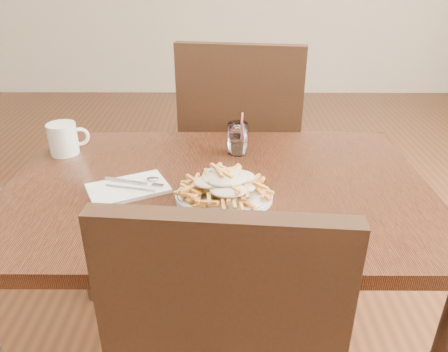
{
  "coord_description": "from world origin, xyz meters",
  "views": [
    {
      "loc": [
        0.02,
        -1.1,
        1.33
      ],
      "look_at": [
        0.02,
        -0.09,
        0.82
      ],
      "focal_mm": 35.0,
      "sensor_mm": 36.0,
      "label": 1
    }
  ],
  "objects_px": {
    "loaded_fries": "(224,182)",
    "coffee_mug": "(64,139)",
    "table": "(218,207)",
    "fries_plate": "(224,196)",
    "chair_far": "(242,147)",
    "water_glass": "(238,140)"
  },
  "relations": [
    {
      "from": "loaded_fries",
      "to": "coffee_mug",
      "type": "height_order",
      "value": "coffee_mug"
    },
    {
      "from": "chair_far",
      "to": "water_glass",
      "type": "xyz_separation_m",
      "value": [
        -0.03,
        -0.42,
        0.2
      ]
    },
    {
      "from": "loaded_fries",
      "to": "coffee_mug",
      "type": "relative_size",
      "value": 1.85
    },
    {
      "from": "water_glass",
      "to": "coffee_mug",
      "type": "bearing_deg",
      "value": -179.47
    },
    {
      "from": "loaded_fries",
      "to": "coffee_mug",
      "type": "distance_m",
      "value": 0.6
    },
    {
      "from": "chair_far",
      "to": "coffee_mug",
      "type": "bearing_deg",
      "value": -144.35
    },
    {
      "from": "table",
      "to": "water_glass",
      "type": "distance_m",
      "value": 0.25
    },
    {
      "from": "chair_far",
      "to": "fries_plate",
      "type": "distance_m",
      "value": 0.75
    },
    {
      "from": "table",
      "to": "chair_far",
      "type": "height_order",
      "value": "chair_far"
    },
    {
      "from": "chair_far",
      "to": "fries_plate",
      "type": "height_order",
      "value": "chair_far"
    },
    {
      "from": "table",
      "to": "coffee_mug",
      "type": "distance_m",
      "value": 0.56
    },
    {
      "from": "fries_plate",
      "to": "water_glass",
      "type": "height_order",
      "value": "water_glass"
    },
    {
      "from": "loaded_fries",
      "to": "water_glass",
      "type": "bearing_deg",
      "value": 82.03
    },
    {
      "from": "table",
      "to": "chair_far",
      "type": "xyz_separation_m",
      "value": [
        0.09,
        0.63,
        -0.08
      ]
    },
    {
      "from": "table",
      "to": "fries_plate",
      "type": "relative_size",
      "value": 4.05
    },
    {
      "from": "fries_plate",
      "to": "loaded_fries",
      "type": "relative_size",
      "value": 1.27
    },
    {
      "from": "chair_far",
      "to": "coffee_mug",
      "type": "height_order",
      "value": "chair_far"
    },
    {
      "from": "table",
      "to": "coffee_mug",
      "type": "bearing_deg",
      "value": 157.5
    },
    {
      "from": "chair_far",
      "to": "water_glass",
      "type": "relative_size",
      "value": 7.45
    },
    {
      "from": "table",
      "to": "chair_far",
      "type": "distance_m",
      "value": 0.64
    },
    {
      "from": "table",
      "to": "loaded_fries",
      "type": "height_order",
      "value": "loaded_fries"
    },
    {
      "from": "table",
      "to": "fries_plate",
      "type": "distance_m",
      "value": 0.13
    }
  ]
}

